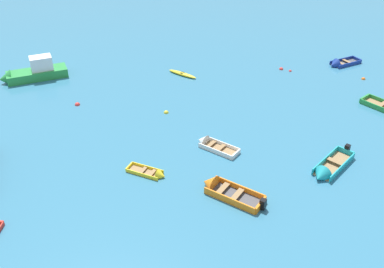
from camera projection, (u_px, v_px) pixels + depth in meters
kayak_yellow_far_back at (182, 74)px, 40.32m from camera, size 2.48×2.69×0.30m
rowboat_deep_blue_midfield_left at (338, 64)px, 42.22m from camera, size 3.72×2.11×1.16m
rowboat_turquoise_far_left at (327, 170)px, 27.62m from camera, size 4.04×3.39×1.17m
rowboat_orange_back_row_center at (221, 189)px, 26.03m from camera, size 3.70×3.77×1.30m
rowboat_white_distant_center at (209, 144)px, 30.29m from camera, size 2.91×3.06×1.03m
rowboat_yellow_outer_left at (155, 174)px, 27.43m from camera, size 2.65×2.24×0.80m
motor_launch_green_near_left at (32, 72)px, 39.38m from camera, size 6.21×2.81×2.39m
mooring_buoy_far_field at (290, 71)px, 41.18m from camera, size 0.28×0.28×0.28m
mooring_buoy_outer_edge at (363, 79)px, 39.66m from camera, size 0.37×0.37×0.37m
mooring_buoy_trailing at (281, 69)px, 41.55m from camera, size 0.40×0.40×0.40m
mooring_buoy_between_boats_right at (166, 113)px, 34.36m from camera, size 0.40×0.40×0.40m
mooring_buoy_between_boats_left at (77, 105)px, 35.48m from camera, size 0.44×0.44×0.44m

